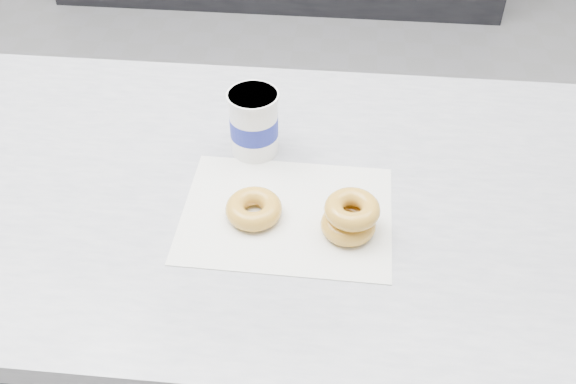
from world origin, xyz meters
name	(u,v)px	position (x,y,z in m)	size (l,w,h in m)	color
ground	(214,260)	(0.00, 0.00, 0.00)	(5.00, 5.00, 0.00)	gray
counter	(148,329)	(0.00, -0.60, 0.45)	(3.06, 0.76, 0.90)	#333335
wax_paper	(287,214)	(0.31, -0.66, 0.90)	(0.34, 0.26, 0.00)	silver
donut_single	(254,209)	(0.26, -0.67, 0.92)	(0.09, 0.09, 0.03)	gold
donut_stack	(350,217)	(0.42, -0.69, 0.93)	(0.11, 0.11, 0.06)	gold
coffee_cup	(254,122)	(0.24, -0.50, 0.96)	(0.11, 0.11, 0.12)	white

